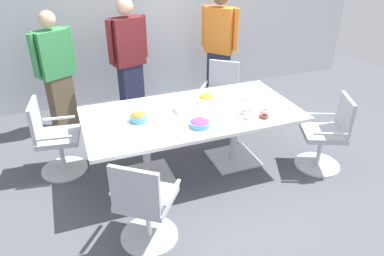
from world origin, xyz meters
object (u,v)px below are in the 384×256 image
at_px(donut_platter, 255,113).
at_px(plate_stack, 252,98).
at_px(office_chair_3, 221,98).
at_px(office_chair_0, 54,141).
at_px(snack_bowl_pretzels, 139,117).
at_px(office_chair_1, 145,207).
at_px(person_standing_2, 219,47).
at_px(snack_bowl_candy_mix, 200,123).
at_px(napkin_pile, 183,108).
at_px(person_standing_0, 57,71).
at_px(conference_table, 192,122).
at_px(office_chair_2, 327,137).
at_px(snack_bowl_chips_orange, 206,99).
at_px(person_standing_1, 129,59).

height_order(donut_platter, plate_stack, donut_platter).
bearing_deg(office_chair_3, office_chair_0, 48.80).
bearing_deg(snack_bowl_pretzels, office_chair_1, -101.85).
bearing_deg(office_chair_1, snack_bowl_pretzels, 115.50).
height_order(snack_bowl_pretzels, donut_platter, snack_bowl_pretzels).
height_order(office_chair_3, person_standing_2, person_standing_2).
bearing_deg(snack_bowl_candy_mix, napkin_pile, 96.73).
xyz_separation_m(snack_bowl_pretzels, plate_stack, (1.42, 0.09, -0.03)).
distance_m(office_chair_1, napkin_pile, 1.32).
xyz_separation_m(donut_platter, napkin_pile, (-0.71, 0.37, 0.02)).
relative_size(office_chair_3, plate_stack, 4.86).
bearing_deg(office_chair_1, person_standing_0, 139.31).
height_order(conference_table, office_chair_2, office_chair_2).
height_order(office_chair_3, napkin_pile, office_chair_3).
relative_size(person_standing_2, snack_bowl_candy_mix, 8.42).
height_order(conference_table, office_chair_3, office_chair_3).
bearing_deg(donut_platter, office_chair_3, 81.71).
distance_m(office_chair_2, plate_stack, 0.99).
bearing_deg(snack_bowl_chips_orange, donut_platter, -50.27).
relative_size(person_standing_1, snack_bowl_candy_mix, 8.21).
distance_m(office_chair_0, office_chair_3, 2.37).
xyz_separation_m(office_chair_0, donut_platter, (2.13, -0.80, 0.36)).
distance_m(snack_bowl_pretzels, donut_platter, 1.27).
relative_size(person_standing_1, donut_platter, 5.02).
xyz_separation_m(office_chair_3, donut_platter, (-0.18, -1.27, 0.36)).
height_order(person_standing_2, snack_bowl_candy_mix, person_standing_2).
xyz_separation_m(person_standing_0, snack_bowl_candy_mix, (1.32, -1.95, -0.07)).
distance_m(person_standing_1, donut_platter, 2.15).
height_order(office_chair_1, snack_bowl_candy_mix, office_chair_1).
relative_size(office_chair_3, person_standing_1, 0.51).
bearing_deg(office_chair_0, snack_bowl_chips_orange, 87.53).
xyz_separation_m(person_standing_0, donut_platter, (1.98, -1.91, -0.10)).
xyz_separation_m(conference_table, office_chair_2, (1.50, -0.52, -0.22)).
distance_m(office_chair_1, person_standing_1, 2.66).
bearing_deg(office_chair_1, office_chair_0, 152.72).
relative_size(office_chair_3, snack_bowl_candy_mix, 4.22).
xyz_separation_m(office_chair_3, plate_stack, (0.00, -0.88, 0.36)).
relative_size(person_standing_0, person_standing_2, 0.92).
height_order(office_chair_2, plate_stack, office_chair_2).
bearing_deg(snack_bowl_pretzels, office_chair_2, -13.69).
height_order(office_chair_2, snack_bowl_pretzels, office_chair_2).
xyz_separation_m(conference_table, snack_bowl_chips_orange, (0.24, 0.16, 0.18)).
distance_m(office_chair_0, office_chair_2, 3.18).
relative_size(snack_bowl_candy_mix, plate_stack, 1.15).
relative_size(office_chair_1, snack_bowl_chips_orange, 4.63).
height_order(office_chair_0, snack_bowl_pretzels, office_chair_0).
height_order(snack_bowl_candy_mix, snack_bowl_chips_orange, snack_bowl_chips_orange).
bearing_deg(person_standing_2, conference_table, 106.46).
height_order(office_chair_1, person_standing_2, person_standing_2).
bearing_deg(snack_bowl_pretzels, office_chair_3, 34.39).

